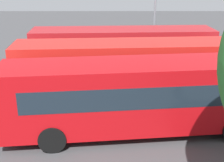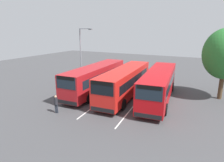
{
  "view_description": "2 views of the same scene",
  "coord_description": "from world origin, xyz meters",
  "px_view_note": "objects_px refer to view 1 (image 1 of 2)",
  "views": [
    {
      "loc": [
        1.27,
        15.11,
        6.57
      ],
      "look_at": [
        1.24,
        0.87,
        1.31
      ],
      "focal_mm": 48.5,
      "sensor_mm": 36.0,
      "label": 1
    },
    {
      "loc": [
        19.53,
        8.23,
        7.16
      ],
      "look_at": [
        0.98,
        -1.3,
        1.69
      ],
      "focal_mm": 31.43,
      "sensor_mm": 36.0,
      "label": 2
    }
  ],
  "objects_px": {
    "bus_center_left": "(124,68)",
    "pedestrian": "(15,63)",
    "bus_far_left": "(122,50)",
    "bus_center_right": "(141,95)",
    "street_lamp": "(155,3)"
  },
  "relations": [
    {
      "from": "bus_center_left",
      "to": "pedestrian",
      "type": "bearing_deg",
      "value": -31.43
    },
    {
      "from": "bus_far_left",
      "to": "bus_center_left",
      "type": "distance_m",
      "value": 3.7
    },
    {
      "from": "bus_center_right",
      "to": "pedestrian",
      "type": "distance_m",
      "value": 10.3
    },
    {
      "from": "bus_center_right",
      "to": "bus_center_left",
      "type": "bearing_deg",
      "value": -87.47
    },
    {
      "from": "bus_far_left",
      "to": "bus_center_right",
      "type": "distance_m",
      "value": 7.27
    },
    {
      "from": "bus_center_left",
      "to": "pedestrian",
      "type": "distance_m",
      "value": 7.76
    },
    {
      "from": "bus_far_left",
      "to": "pedestrian",
      "type": "relative_size",
      "value": 7.01
    },
    {
      "from": "street_lamp",
      "to": "bus_center_right",
      "type": "bearing_deg",
      "value": 4.38
    },
    {
      "from": "bus_center_left",
      "to": "bus_center_right",
      "type": "height_order",
      "value": "same"
    },
    {
      "from": "pedestrian",
      "to": "street_lamp",
      "type": "distance_m",
      "value": 10.57
    },
    {
      "from": "pedestrian",
      "to": "bus_far_left",
      "type": "bearing_deg",
      "value": -15.77
    },
    {
      "from": "bus_far_left",
      "to": "street_lamp",
      "type": "xyz_separation_m",
      "value": [
        -2.46,
        -3.68,
        2.54
      ]
    },
    {
      "from": "bus_far_left",
      "to": "pedestrian",
      "type": "xyz_separation_m",
      "value": [
        6.85,
        0.09,
        -0.77
      ]
    },
    {
      "from": "bus_center_left",
      "to": "street_lamp",
      "type": "xyz_separation_m",
      "value": [
        -2.48,
        -7.37,
        2.54
      ]
    },
    {
      "from": "pedestrian",
      "to": "bus_center_left",
      "type": "bearing_deg",
      "value": -44.35
    }
  ]
}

